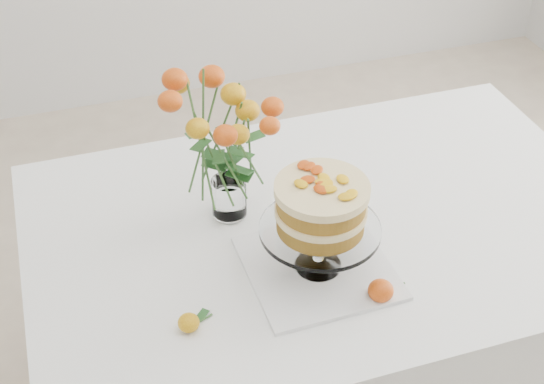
% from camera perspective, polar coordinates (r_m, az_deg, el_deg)
% --- Properties ---
extents(table, '(1.43, 0.93, 0.76)m').
position_cam_1_polar(table, '(1.86, 4.19, -4.08)').
color(table, tan).
rests_on(table, ground).
extents(napkin, '(0.31, 0.31, 0.01)m').
position_cam_1_polar(napkin, '(1.68, 3.48, -5.71)').
color(napkin, white).
rests_on(napkin, table).
extents(cake_stand, '(0.26, 0.26, 0.23)m').
position_cam_1_polar(cake_stand, '(1.57, 3.70, -1.45)').
color(cake_stand, white).
rests_on(cake_stand, napkin).
extents(rose_vase, '(0.32, 0.32, 0.41)m').
position_cam_1_polar(rose_vase, '(1.68, -3.48, 4.66)').
color(rose_vase, white).
rests_on(rose_vase, table).
extents(loose_rose_near, '(0.08, 0.05, 0.04)m').
position_cam_1_polar(loose_rose_near, '(1.55, -6.28, -9.75)').
color(loose_rose_near, yellow).
rests_on(loose_rose_near, table).
extents(loose_rose_far, '(0.10, 0.05, 0.05)m').
position_cam_1_polar(loose_rose_far, '(1.61, 8.20, -7.36)').
color(loose_rose_far, '#BC3D09').
rests_on(loose_rose_far, table).
extents(stray_petal_a, '(0.03, 0.02, 0.00)m').
position_cam_1_polar(stray_petal_a, '(1.70, 1.76, -4.96)').
color(stray_petal_a, '#EEAE0F').
rests_on(stray_petal_a, table).
extents(stray_petal_b, '(0.03, 0.02, 0.00)m').
position_cam_1_polar(stray_petal_b, '(1.70, 5.40, -5.10)').
color(stray_petal_b, '#EEAE0F').
rests_on(stray_petal_b, table).
extents(stray_petal_c, '(0.03, 0.02, 0.00)m').
position_cam_1_polar(stray_petal_c, '(1.69, 7.18, -5.68)').
color(stray_petal_c, '#EEAE0F').
rests_on(stray_petal_c, table).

